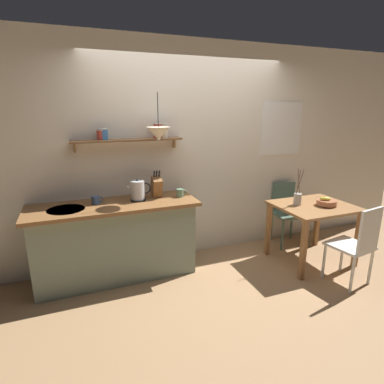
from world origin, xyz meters
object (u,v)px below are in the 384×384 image
electric_kettle (138,191)px  knife_block (156,186)px  dining_chair_near (357,243)px  coffee_mug_spare (180,193)px  pendant_lamp (158,133)px  fruit_bowl (326,202)px  twig_vase (298,199)px  dining_table (313,214)px  coffee_mug_by_sink (96,200)px  dining_chair_far (286,210)px

electric_kettle → knife_block: knife_block is taller
dining_chair_near → electric_kettle: 2.46m
coffee_mug_spare → pendant_lamp: 0.75m
coffee_mug_spare → knife_block: bearing=162.2°
fruit_bowl → twig_vase: (-0.32, 0.15, 0.04)m
dining_table → coffee_mug_spare: bearing=163.6°
dining_table → twig_vase: (-0.20, 0.08, 0.20)m
coffee_mug_by_sink → pendant_lamp: bearing=-9.4°
twig_vase → pendant_lamp: size_ratio=0.93×
twig_vase → knife_block: 1.73m
dining_chair_near → dining_chair_far: 1.22m
fruit_bowl → twig_vase: twig_vase is taller
dining_chair_far → coffee_mug_spare: size_ratio=7.06×
dining_chair_far → pendant_lamp: pendant_lamp is taller
dining_chair_far → dining_chair_near: bearing=-90.5°
dining_table → electric_kettle: bearing=166.4°
dining_chair_far → twig_vase: 0.66m
twig_vase → coffee_mug_spare: size_ratio=3.74×
dining_table → twig_vase: bearing=159.0°
dining_table → coffee_mug_spare: 1.69m
dining_chair_near → dining_chair_far: bearing=89.5°
dining_chair_near → coffee_mug_by_sink: size_ratio=7.24×
coffee_mug_spare → electric_kettle: bearing=176.0°
fruit_bowl → coffee_mug_by_sink: 2.73m
dining_chair_far → fruit_bowl: 0.73m
twig_vase → electric_kettle: (-1.88, 0.43, 0.18)m
dining_chair_far → knife_block: knife_block is taller
dining_chair_near → electric_kettle: size_ratio=3.45×
dining_chair_far → fruit_bowl: size_ratio=3.69×
pendant_lamp → dining_chair_near: bearing=-29.3°
dining_chair_near → knife_block: knife_block is taller
twig_vase → pendant_lamp: pendant_lamp is taller
pendant_lamp → dining_table: bearing=-13.0°
dining_table → coffee_mug_spare: size_ratio=7.44×
fruit_bowl → electric_kettle: (-2.20, 0.58, 0.21)m
fruit_bowl → electric_kettle: bearing=165.3°
twig_vase → coffee_mug_by_sink: (-2.34, 0.46, 0.11)m
knife_block → pendant_lamp: pendant_lamp is taller
dining_table → fruit_bowl: (0.12, -0.07, 0.17)m
fruit_bowl → knife_block: bearing=162.4°
electric_kettle → dining_chair_far: bearing=2.2°
electric_kettle → pendant_lamp: 0.68m
electric_kettle → pendant_lamp: pendant_lamp is taller
dining_chair_near → pendant_lamp: (-1.89, 1.06, 1.14)m
fruit_bowl → dining_chair_far: bearing=95.4°
dining_chair_far → electric_kettle: size_ratio=3.27×
electric_kettle → twig_vase: bearing=-12.7°
knife_block → dining_chair_near: bearing=-32.1°
electric_kettle → fruit_bowl: bearing=-14.7°
knife_block → dining_table: bearing=-16.6°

